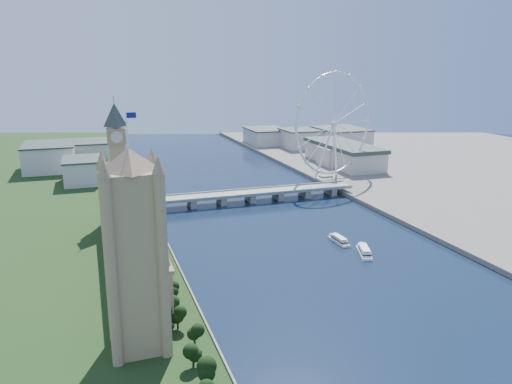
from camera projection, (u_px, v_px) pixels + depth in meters
name	position (u px, v px, depth m)	size (l,w,h in m)	color
ground	(452.00, 363.00, 230.02)	(2000.00, 2000.00, 0.00)	#16283F
tree_row	(179.00, 310.00, 260.54)	(7.40, 215.40, 19.82)	black
victoria_tower	(134.00, 246.00, 225.11)	(28.16, 28.16, 112.00)	tan
parliament_range	(132.00, 238.00, 341.72)	(24.00, 200.00, 70.00)	tan
big_ben	(117.00, 146.00, 429.02)	(20.02, 20.02, 110.00)	tan
westminster_bridge	(250.00, 195.00, 503.77)	(220.00, 22.00, 9.50)	gray
london_eye	(334.00, 124.00, 576.65)	(113.60, 39.12, 124.30)	silver
county_hall	(343.00, 166.00, 679.16)	(54.00, 144.00, 35.00)	beige
city_skyline	(222.00, 145.00, 752.17)	(505.00, 280.00, 32.00)	beige
tour_boat_near	(339.00, 243.00, 386.22)	(6.71, 26.42, 5.80)	silver
tour_boat_far	(364.00, 255.00, 362.39)	(7.42, 29.07, 6.42)	white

